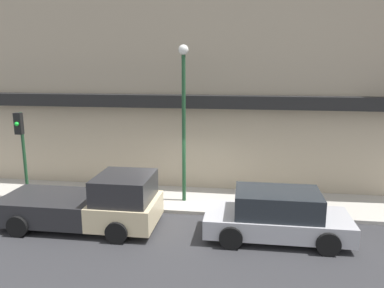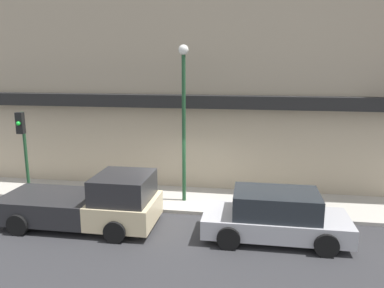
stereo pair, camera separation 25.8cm
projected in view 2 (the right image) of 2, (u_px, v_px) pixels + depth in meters
name	position (u px, v px, depth m)	size (l,w,h in m)	color
ground_plane	(181.00, 214.00, 13.24)	(80.00, 80.00, 0.00)	#2D2D30
sidewalk	(187.00, 199.00, 14.51)	(36.00, 2.66, 0.13)	#ADA89E
building	(199.00, 68.00, 16.19)	(19.80, 3.80, 10.24)	tan
pickup_truck	(90.00, 203.00, 12.15)	(5.08, 2.27, 1.79)	beige
parked_car	(275.00, 216.00, 11.24)	(4.32, 2.01, 1.49)	#ADADB2
fire_hydrant	(276.00, 204.00, 13.04)	(0.17, 0.17, 0.59)	#196633
street_lamp	(184.00, 106.00, 13.52)	(0.36, 0.36, 5.75)	#1E4728
traffic_light	(23.00, 139.00, 14.11)	(0.28, 0.42, 3.33)	#1E4728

